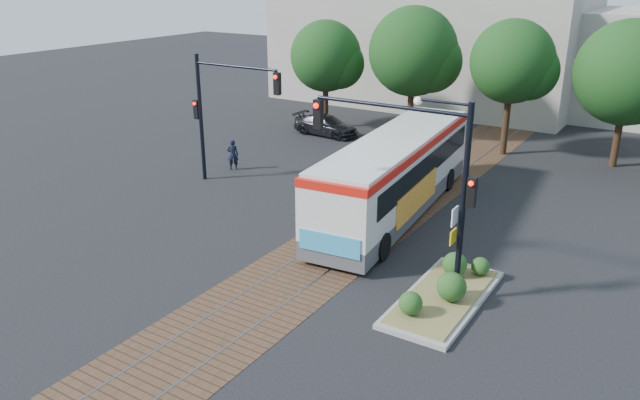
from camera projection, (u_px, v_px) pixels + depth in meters
The scene contains 10 objects.
ground at pixel (328, 253), 22.47m from camera, with size 120.00×120.00×0.00m, color black.
trackbed at pixel (379, 218), 25.64m from camera, with size 3.60×40.00×0.02m.
tree_row at pixel (509, 64), 33.17m from camera, with size 26.40×5.60×7.67m.
warehouses at pixel (534, 55), 44.17m from camera, with size 40.00×13.00×8.00m.
city_bus at pixel (396, 171), 25.55m from camera, with size 3.73×12.45×3.28m.
traffic_island at pixel (446, 290), 19.24m from camera, with size 2.20×5.20×1.13m.
signal_pole_main at pixel (425, 166), 18.44m from camera, with size 5.49×0.46×6.00m.
signal_pole_left at pixel (218, 103), 28.46m from camera, with size 4.99×0.34×6.00m.
officer at pixel (233, 155), 31.52m from camera, with size 0.57×0.37×1.57m, color black.
parked_car at pixel (326, 125), 38.10m from camera, with size 1.71×4.21×1.22m, color black.
Camera 1 is at (10.61, -17.39, 9.69)m, focal length 35.00 mm.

